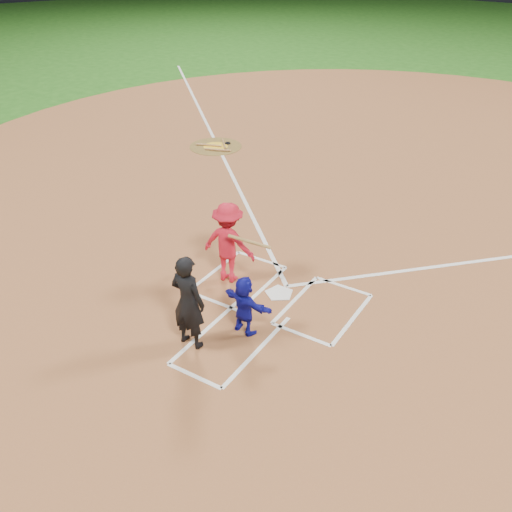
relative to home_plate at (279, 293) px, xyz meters
The scene contains 13 objects.
ground 0.02m from the home_plate, ahead, with size 120.00×120.00×0.00m, color #1E5515.
home_plate_dirt 6.00m from the home_plate, 90.00° to the left, with size 28.00×28.00×0.01m, color brown.
home_plate is the anchor object (origin of this frame).
on_deck_circle 8.55m from the home_plate, 134.05° to the left, with size 1.70×1.70×0.01m, color brown.
on_deck_logo 8.55m from the home_plate, 134.05° to the left, with size 0.80×0.80×0.00m, color yellow.
on_deck_bat_a 8.63m from the home_plate, 132.18° to the left, with size 0.06×0.06×0.84m, color olive.
on_deck_bat_b 8.62m from the home_plate, 135.47° to the left, with size 0.06×0.06×0.84m, color #A16B3B.
on_deck_bat_c 8.13m from the home_plate, 134.00° to the left, with size 0.06×0.06×0.84m, color #A0683A.
bat_weight_donut 8.71m from the home_plate, 131.27° to the left, with size 0.19×0.19×0.05m, color black.
catcher 1.48m from the home_plate, 87.47° to the right, with size 1.06×0.34×1.15m, color #121294.
umpire 2.39m from the home_plate, 104.64° to the right, with size 0.65×0.43×1.78m, color black.
chalk_markings 5.29m from the home_plate, 90.00° to the left, with size 28.35×17.32×0.01m.
batter_at_plate 1.44m from the home_plate, behind, with size 1.59×0.78×1.72m.
Camera 1 is at (4.58, -8.20, 6.56)m, focal length 40.00 mm.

